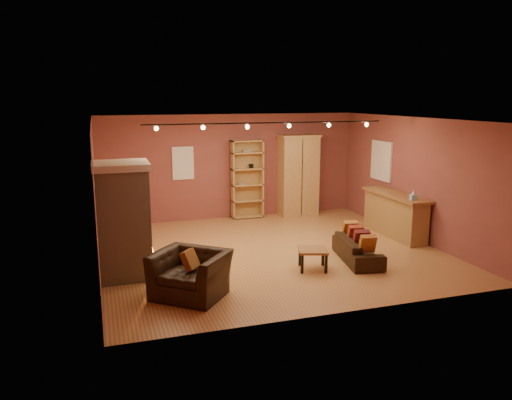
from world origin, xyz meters
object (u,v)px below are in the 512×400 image
object	(u,v)px
fireplace	(124,220)
bar_counter	(395,214)
armchair	(190,267)
coffee_table	(313,252)
bookcase	(246,178)
armoire	(298,175)
loveseat	(358,245)

from	to	relation	value
fireplace	bar_counter	distance (m)	6.32
armchair	coffee_table	bearing A→B (deg)	52.15
fireplace	armchair	distance (m)	1.69
fireplace	bookcase	world-z (taller)	fireplace
bookcase	armchair	bearing A→B (deg)	-116.33
bookcase	coffee_table	bearing A→B (deg)	-90.22
coffee_table	armchair	bearing A→B (deg)	-167.11
armoire	bar_counter	distance (m)	3.08
bar_counter	coffee_table	distance (m)	3.24
fireplace	armoire	distance (m)	6.05
loveseat	bookcase	bearing A→B (deg)	24.88
armoire	loveseat	xyz separation A→B (m)	(-0.38, -4.07, -0.79)
loveseat	coffee_table	size ratio (longest dim) A/B	2.44
bar_counter	armchair	world-z (taller)	bar_counter
armoire	armchair	distance (m)	6.26
fireplace	coffee_table	bearing A→B (deg)	-11.76
bar_counter	armchair	size ratio (longest dim) A/B	1.56
loveseat	armchair	size ratio (longest dim) A/B	1.21
bookcase	loveseat	xyz separation A→B (m)	(1.06, -4.24, -0.75)
fireplace	bar_counter	world-z (taller)	fireplace
fireplace	armchair	world-z (taller)	fireplace
armoire	bar_counter	size ratio (longest dim) A/B	1.05
bookcase	bar_counter	size ratio (longest dim) A/B	0.99
fireplace	bar_counter	size ratio (longest dim) A/B	1.00
fireplace	loveseat	bearing A→B (deg)	-6.38
fireplace	bookcase	xyz separation A→B (m)	(3.44, 3.74, 0.02)
fireplace	loveseat	xyz separation A→B (m)	(4.50, -0.50, -0.73)
coffee_table	fireplace	bearing A→B (deg)	168.24
loveseat	armchair	xyz separation A→B (m)	(-3.55, -0.77, 0.17)
armoire	loveseat	size ratio (longest dim) A/B	1.36
armoire	armchair	bearing A→B (deg)	-129.02
armoire	bar_counter	bearing A→B (deg)	-63.28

